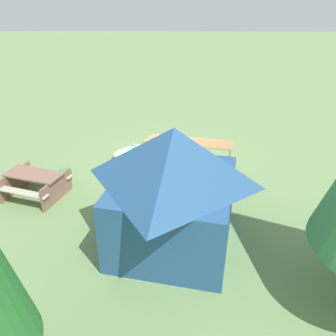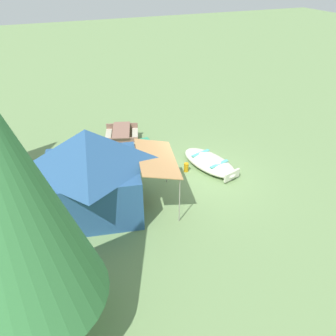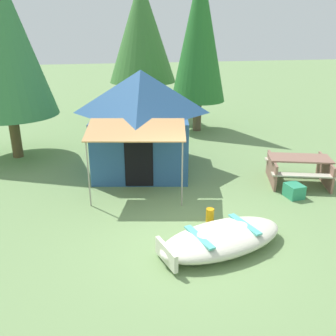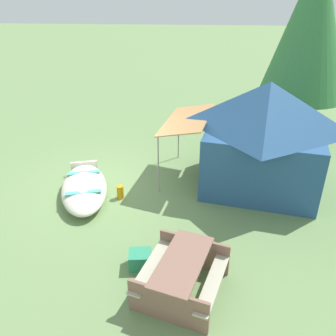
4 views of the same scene
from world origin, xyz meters
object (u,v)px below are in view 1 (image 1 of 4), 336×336
at_px(beached_rowboat, 150,151).
at_px(fuel_can, 146,165).
at_px(picnic_table, 35,182).
at_px(canvas_cabin_tent, 174,186).
at_px(cooler_box, 64,177).

height_order(beached_rowboat, fuel_can, beached_rowboat).
bearing_deg(picnic_table, canvas_cabin_tent, 153.80).
bearing_deg(canvas_cabin_tent, picnic_table, -26.20).
relative_size(beached_rowboat, cooler_box, 6.41).
distance_m(beached_rowboat, picnic_table, 4.24).
xyz_separation_m(beached_rowboat, canvas_cabin_tent, (-0.89, 4.78, 1.31)).
bearing_deg(beached_rowboat, canvas_cabin_tent, 100.59).
bearing_deg(cooler_box, picnic_table, 55.87).
height_order(canvas_cabin_tent, cooler_box, canvas_cabin_tent).
bearing_deg(beached_rowboat, fuel_can, 85.42).
relative_size(beached_rowboat, picnic_table, 1.44).
bearing_deg(picnic_table, beached_rowboat, -139.26).
bearing_deg(picnic_table, fuel_can, -150.60).
bearing_deg(cooler_box, canvas_cabin_tent, 140.55).
xyz_separation_m(beached_rowboat, cooler_box, (2.61, 1.89, -0.06)).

